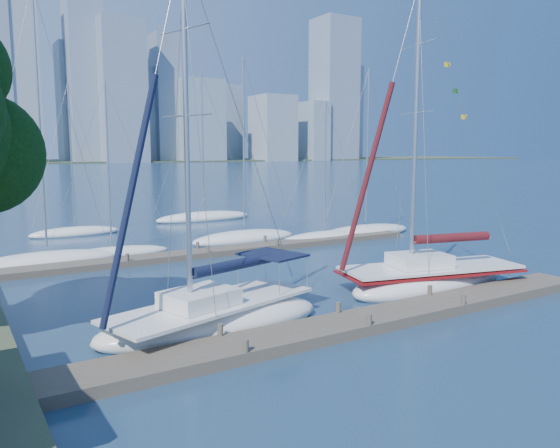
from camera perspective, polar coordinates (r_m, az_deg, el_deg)
ground at (r=20.85m, az=7.61°, el=-10.81°), size 700.00×700.00×0.00m
near_dock at (r=20.79m, az=7.62°, el=-10.29°), size 26.00×2.00×0.40m
far_dock at (r=35.08m, az=-6.56°, el=-2.88°), size 30.00×1.80×0.36m
sailboat_navy at (r=20.40m, az=-7.04°, el=-8.14°), size 9.33×5.21×13.89m
sailboat_maroon at (r=27.18m, az=15.45°, el=-4.26°), size 9.83×5.14×14.84m
bg_boat_0 at (r=34.29m, az=-23.12°, el=-3.49°), size 8.36×5.24×15.97m
bg_boat_1 at (r=35.53m, az=-17.16°, el=-2.99°), size 7.48×3.74×10.93m
bg_boat_3 at (r=39.69m, az=-3.72°, el=-1.45°), size 8.27×2.89×13.39m
bg_boat_4 at (r=40.58m, az=4.67°, el=-1.36°), size 7.56×3.09×10.38m
bg_boat_5 at (r=43.48m, az=8.94°, el=-0.76°), size 8.73×2.87×13.15m
bg_boat_6 at (r=45.58m, az=-20.62°, el=-0.81°), size 7.07×3.93×11.97m
bg_boat_7 at (r=52.28m, az=-7.95°, el=0.70°), size 9.65×3.34×14.16m
skyline at (r=308.38m, az=-26.31°, el=12.37°), size 502.30×51.31×121.43m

